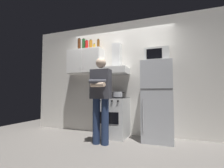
{
  "coord_description": "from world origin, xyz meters",
  "views": [
    {
      "loc": [
        1.19,
        -3.21,
        0.94
      ],
      "look_at": [
        0.0,
        0.0,
        1.15
      ],
      "focal_mm": 26.28,
      "sensor_mm": 36.0,
      "label": 1
    }
  ],
  "objects_px": {
    "range_hood": "(116,66)",
    "microwave": "(157,56)",
    "bottle_rum_dark": "(79,44)",
    "bottle_spice_jar": "(94,47)",
    "bottle_liquor_amber": "(91,45)",
    "person_standing": "(101,96)",
    "bottle_wine_green": "(84,45)",
    "refrigerator": "(158,101)",
    "stove_oven": "(114,117)",
    "cooking_pot": "(118,94)",
    "bottle_soda_red": "(87,45)",
    "bottle_beer_brown": "(98,44)",
    "upper_cabinet": "(85,62)"
  },
  "relations": [
    {
      "from": "bottle_liquor_amber",
      "to": "bottle_spice_jar",
      "type": "relative_size",
      "value": 1.75
    },
    {
      "from": "upper_cabinet",
      "to": "microwave",
      "type": "distance_m",
      "value": 1.75
    },
    {
      "from": "microwave",
      "to": "person_standing",
      "type": "distance_m",
      "value": 1.45
    },
    {
      "from": "range_hood",
      "to": "bottle_soda_red",
      "type": "distance_m",
      "value": 0.96
    },
    {
      "from": "range_hood",
      "to": "microwave",
      "type": "xyz_separation_m",
      "value": [
        0.95,
        -0.11,
        0.14
      ]
    },
    {
      "from": "upper_cabinet",
      "to": "bottle_spice_jar",
      "type": "height_order",
      "value": "bottle_spice_jar"
    },
    {
      "from": "bottle_soda_red",
      "to": "range_hood",
      "type": "bearing_deg",
      "value": 0.15
    },
    {
      "from": "stove_oven",
      "to": "microwave",
      "type": "distance_m",
      "value": 1.62
    },
    {
      "from": "bottle_liquor_amber",
      "to": "cooking_pot",
      "type": "bearing_deg",
      "value": -19.32
    },
    {
      "from": "bottle_rum_dark",
      "to": "bottle_beer_brown",
      "type": "relative_size",
      "value": 1.27
    },
    {
      "from": "refrigerator",
      "to": "bottle_rum_dark",
      "type": "xyz_separation_m",
      "value": [
        -1.92,
        0.1,
        1.4
      ]
    },
    {
      "from": "upper_cabinet",
      "to": "bottle_soda_red",
      "type": "bearing_deg",
      "value": -1.29
    },
    {
      "from": "person_standing",
      "to": "bottle_beer_brown",
      "type": "distance_m",
      "value": 1.53
    },
    {
      "from": "bottle_wine_green",
      "to": "range_hood",
      "type": "bearing_deg",
      "value": -0.29
    },
    {
      "from": "bottle_wine_green",
      "to": "bottle_rum_dark",
      "type": "xyz_separation_m",
      "value": [
        -0.11,
        -0.03,
        0.01
      ]
    },
    {
      "from": "upper_cabinet",
      "to": "stove_oven",
      "type": "height_order",
      "value": "upper_cabinet"
    },
    {
      "from": "bottle_wine_green",
      "to": "bottle_liquor_amber",
      "type": "relative_size",
      "value": 1.14
    },
    {
      "from": "stove_oven",
      "to": "range_hood",
      "type": "distance_m",
      "value": 1.17
    },
    {
      "from": "bottle_rum_dark",
      "to": "bottle_soda_red",
      "type": "height_order",
      "value": "bottle_rum_dark"
    },
    {
      "from": "stove_oven",
      "to": "cooking_pot",
      "type": "height_order",
      "value": "cooking_pot"
    },
    {
      "from": "microwave",
      "to": "stove_oven",
      "type": "bearing_deg",
      "value": -178.85
    },
    {
      "from": "bottle_soda_red",
      "to": "bottle_spice_jar",
      "type": "xyz_separation_m",
      "value": [
        0.19,
        0.04,
        -0.05
      ]
    },
    {
      "from": "refrigerator",
      "to": "bottle_wine_green",
      "type": "relative_size",
      "value": 5.32
    },
    {
      "from": "person_standing",
      "to": "bottle_wine_green",
      "type": "relative_size",
      "value": 5.45
    },
    {
      "from": "upper_cabinet",
      "to": "range_hood",
      "type": "bearing_deg",
      "value": 0.09
    },
    {
      "from": "bottle_wine_green",
      "to": "bottle_rum_dark",
      "type": "relative_size",
      "value": 0.95
    },
    {
      "from": "bottle_wine_green",
      "to": "bottle_liquor_amber",
      "type": "bearing_deg",
      "value": 10.0
    },
    {
      "from": "range_hood",
      "to": "bottle_spice_jar",
      "type": "xyz_separation_m",
      "value": [
        -0.58,
        0.04,
        0.52
      ]
    },
    {
      "from": "stove_oven",
      "to": "person_standing",
      "type": "distance_m",
      "value": 0.77
    },
    {
      "from": "refrigerator",
      "to": "bottle_rum_dark",
      "type": "bearing_deg",
      "value": 177.11
    },
    {
      "from": "bottle_liquor_amber",
      "to": "bottle_soda_red",
      "type": "bearing_deg",
      "value": -157.25
    },
    {
      "from": "range_hood",
      "to": "bottle_rum_dark",
      "type": "bearing_deg",
      "value": -178.29
    },
    {
      "from": "stove_oven",
      "to": "bottle_beer_brown",
      "type": "relative_size",
      "value": 3.53
    },
    {
      "from": "upper_cabinet",
      "to": "bottle_wine_green",
      "type": "height_order",
      "value": "bottle_wine_green"
    },
    {
      "from": "stove_oven",
      "to": "cooking_pot",
      "type": "xyz_separation_m",
      "value": [
        0.13,
        -0.12,
        0.5
      ]
    },
    {
      "from": "bottle_rum_dark",
      "to": "refrigerator",
      "type": "bearing_deg",
      "value": -2.89
    },
    {
      "from": "stove_oven",
      "to": "upper_cabinet",
      "type": "bearing_deg",
      "value": 171.1
    },
    {
      "from": "range_hood",
      "to": "bottle_wine_green",
      "type": "distance_m",
      "value": 1.04
    },
    {
      "from": "bottle_spice_jar",
      "to": "cooking_pot",
      "type": "bearing_deg",
      "value": -21.89
    },
    {
      "from": "refrigerator",
      "to": "bottle_spice_jar",
      "type": "height_order",
      "value": "bottle_spice_jar"
    },
    {
      "from": "stove_oven",
      "to": "bottle_rum_dark",
      "type": "distance_m",
      "value": 2.02
    },
    {
      "from": "bottle_rum_dark",
      "to": "bottle_spice_jar",
      "type": "xyz_separation_m",
      "value": [
        0.39,
        0.07,
        -0.08
      ]
    },
    {
      "from": "bottle_soda_red",
      "to": "bottle_liquor_amber",
      "type": "xyz_separation_m",
      "value": [
        0.09,
        0.04,
        0.01
      ]
    },
    {
      "from": "cooking_pot",
      "to": "bottle_spice_jar",
      "type": "bearing_deg",
      "value": 158.11
    },
    {
      "from": "stove_oven",
      "to": "microwave",
      "type": "relative_size",
      "value": 1.82
    },
    {
      "from": "stove_oven",
      "to": "bottle_liquor_amber",
      "type": "height_order",
      "value": "bottle_liquor_amber"
    },
    {
      "from": "bottle_beer_brown",
      "to": "cooking_pot",
      "type": "bearing_deg",
      "value": -24.3
    },
    {
      "from": "stove_oven",
      "to": "bottle_wine_green",
      "type": "bearing_deg",
      "value": 171.32
    },
    {
      "from": "bottle_wine_green",
      "to": "refrigerator",
      "type": "bearing_deg",
      "value": -4.12
    },
    {
      "from": "stove_oven",
      "to": "bottle_beer_brown",
      "type": "bearing_deg",
      "value": 162.29
    }
  ]
}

